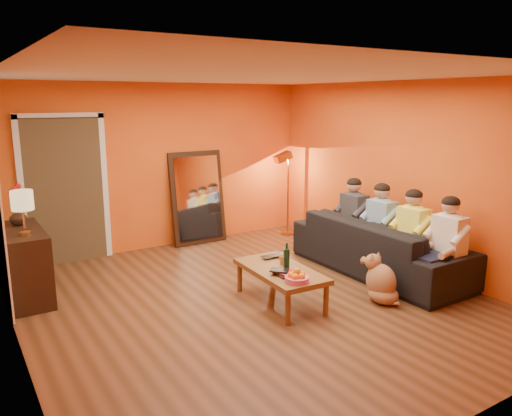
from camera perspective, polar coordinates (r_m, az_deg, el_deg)
room_shell at (r=5.95m, az=-2.19°, el=2.22°), size 5.00×5.50×2.60m
doorway_recess at (r=7.78m, az=-21.17°, el=1.91°), size 1.06×0.30×2.10m
door_jamb_left at (r=7.58m, az=-25.20°, el=1.31°), size 0.08×0.06×2.20m
door_jamb_right at (r=7.79m, az=-16.89°, el=2.22°), size 0.08×0.06×2.20m
door_header at (r=7.55m, az=-21.62°, el=9.78°), size 1.22×0.06×0.08m
mirror_frame at (r=8.27m, az=-6.70°, el=1.19°), size 0.92×0.27×1.51m
mirror_glass at (r=8.23m, az=-6.58°, el=1.15°), size 0.78×0.21×1.35m
sideboard at (r=6.58m, az=-24.86°, el=-5.81°), size 0.44×1.18×0.85m
table_lamp at (r=6.12m, az=-25.05°, el=-0.52°), size 0.24×0.24×0.51m
sofa at (r=7.06m, az=13.85°, el=-4.22°), size 2.58×1.01×0.75m
coffee_table at (r=5.91m, az=2.79°, el=-8.85°), size 0.68×1.25×0.42m
floor_lamp at (r=8.72m, az=3.68°, el=1.56°), size 0.33×0.28×1.44m
dog at (r=6.08m, az=14.12°, el=-7.76°), size 0.45×0.57×0.59m
person_far_left at (r=6.48m, az=21.12°, el=-4.05°), size 0.70×0.44×1.22m
person_mid_left at (r=6.80m, az=17.44°, el=-3.02°), size 0.70×0.44×1.22m
person_mid_right at (r=7.16m, az=14.10°, el=-2.07°), size 0.70×0.44×1.22m
person_far_right at (r=7.53m, az=11.10°, el=-1.22°), size 0.70×0.44×1.22m
fruit_bowl at (r=5.41m, az=4.70°, el=-7.63°), size 0.26×0.26×0.16m
wine_bottle at (r=5.78m, az=3.52°, el=-5.53°), size 0.07×0.07×0.31m
tumbler at (r=5.98m, az=3.10°, el=-5.94°), size 0.13×0.13×0.10m
laptop at (r=6.20m, az=2.32°, el=-5.62°), size 0.35×0.24×0.03m
book_lower at (r=5.58m, az=2.47°, el=-7.73°), size 0.18×0.24×0.02m
book_mid at (r=5.59m, az=2.50°, el=-7.49°), size 0.21×0.27×0.02m
book_upper at (r=5.56m, az=2.53°, el=-7.38°), size 0.25×0.25×0.02m
vase at (r=6.69m, az=-25.56°, el=-0.89°), size 0.20×0.20×0.21m
flowers at (r=6.64m, az=-25.77°, el=1.39°), size 0.17×0.17×0.51m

